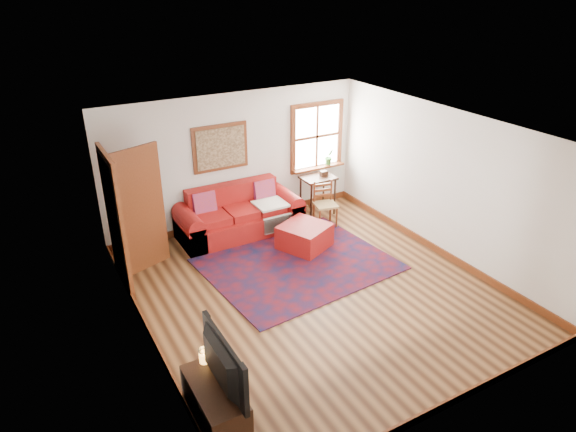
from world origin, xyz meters
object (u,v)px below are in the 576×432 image
red_ottoman (304,236)px  ladder_back_chair (325,202)px  red_leather_sofa (239,218)px  side_table (318,183)px  media_cabinet (216,406)px

red_ottoman → ladder_back_chair: bearing=12.2°
red_leather_sofa → side_table: bearing=0.1°
red_ottoman → ladder_back_chair: 1.03m
red_leather_sofa → ladder_back_chair: (1.55, -0.50, 0.17)m
ladder_back_chair → media_cabinet: size_ratio=0.90×
media_cabinet → red_leather_sofa: bearing=62.3°
red_leather_sofa → ladder_back_chair: bearing=-17.9°
red_leather_sofa → media_cabinet: size_ratio=2.36×
red_leather_sofa → red_ottoman: red_leather_sofa is taller
red_ottoman → media_cabinet: bearing=-159.1°
red_leather_sofa → side_table: 1.75m
side_table → media_cabinet: size_ratio=0.81×
side_table → ladder_back_chair: bearing=-108.1°
red_ottoman → ladder_back_chair: ladder_back_chair is taller
red_ottoman → media_cabinet: (-2.84, -2.89, 0.05)m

